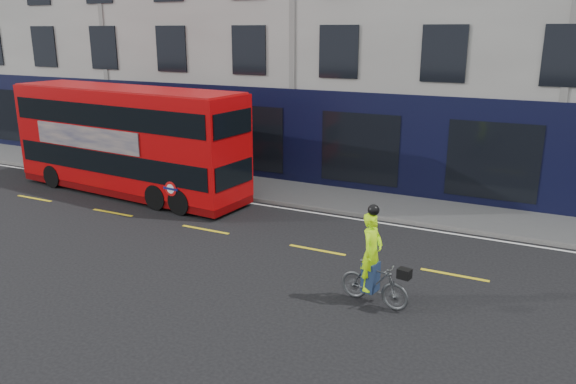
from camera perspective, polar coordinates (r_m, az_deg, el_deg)
The scene contains 8 objects.
ground at distance 17.52m, azimuth -11.17°, elevation -5.27°, with size 120.00×120.00×0.00m, color black.
pavement at distance 22.70m, azimuth -1.24°, elevation 0.16°, with size 60.00×3.00×0.12m, color slate.
kerb at distance 21.44m, azimuth -3.10°, elevation -0.82°, with size 60.00×0.12×0.13m, color slate.
building_terrace at distance 27.72m, azimuth 5.18°, elevation 18.52°, with size 50.00×10.07×15.00m.
road_edge_line at distance 21.21m, azimuth -3.49°, elevation -1.19°, with size 58.00×0.10×0.01m, color silver.
lane_dashes at distance 18.65m, azimuth -8.39°, elevation -3.80°, with size 58.00×0.12×0.01m, color gold, non-canonical shape.
bus at distance 22.94m, azimuth -15.94°, elevation 5.08°, with size 10.57×3.26×4.20m.
cyclist at distance 13.50m, azimuth 8.67°, elevation -7.94°, with size 1.84×0.82×2.47m.
Camera 1 is at (10.14, -12.83, 6.30)m, focal length 35.00 mm.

